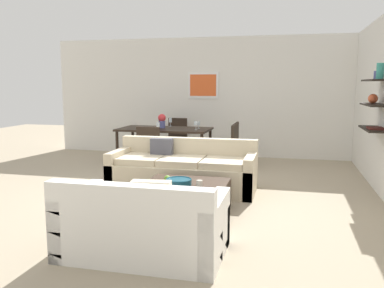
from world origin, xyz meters
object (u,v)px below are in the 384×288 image
Objects in this scene: dining_table at (165,131)px; dining_chair_foot at (150,146)px; wine_glass_head at (170,120)px; candle_jar at (200,183)px; wine_glass_foot at (158,125)px; dining_chair_head at (176,135)px; wine_glass_right_near at (196,124)px; coffee_table at (185,198)px; centerpiece_vase at (162,120)px; apple_on_coffee_table at (167,179)px; dining_chair_right_near at (228,144)px; dining_chair_right_far at (231,141)px; decorative_bowl at (179,182)px; sofa_beige at (183,171)px; wine_glass_right_far at (199,124)px; loveseat_white at (143,226)px.

dining_table is 0.90m from dining_chair_foot.
candle_jar is at bearing -67.74° from wine_glass_head.
dining_table is 0.45m from wine_glass_foot.
dining_chair_head is 1.27m from wine_glass_right_near.
centerpiece_vase is at bearing 112.87° from coffee_table.
apple_on_coffee_table is 0.10× the size of dining_chair_right_near.
dining_table is 0.90m from dining_chair_head.
dining_chair_foot is 1.35m from wine_glass_head.
dining_chair_right_far is at bearing 25.20° from wine_glass_foot.
apple_on_coffee_table is 0.54× the size of wine_glass_foot.
dining_table is 2.12× the size of dining_chair_head.
coffee_table is 2.94m from wine_glass_foot.
dining_chair_head reaches higher than dining_table.
apple_on_coffee_table is at bearing -75.85° from dining_chair_head.
decorative_bowl reaches higher than coffee_table.
sofa_beige is 2.92m from dining_chair_head.
wine_glass_head is (-1.16, 3.49, 0.45)m from decorative_bowl.
centerpiece_vase is at bearing -174.67° from wine_glass_right_far.
wine_glass_head is at bearing 103.59° from loveseat_white.
dining_chair_right_far is at bearing 86.81° from decorative_bowl.
loveseat_white is at bearing -73.69° from wine_glass_foot.
dining_chair_right_far is at bearing 91.40° from candle_jar.
wine_glass_foot is (-1.42, 2.64, 0.44)m from candle_jar.
dining_chair_right_far is at bearing -26.53° from dining_chair_head.
dining_table is (-0.89, 1.89, 0.39)m from sofa_beige.
wine_glass_foot is 0.87m from wine_glass_right_far.
loveseat_white reaches higher than decorative_bowl.
dining_chair_head is 1.00× the size of dining_chair_right_far.
wine_glass_right_near reaches higher than dining_chair_foot.
wine_glass_right_far is at bearing 99.59° from coffee_table.
centerpiece_vase is at bearing 94.33° from dining_chair_foot.
dining_table is 0.72m from wine_glass_right_far.
loveseat_white is 20.04× the size of candle_jar.
dining_chair_right_far reaches higher than apple_on_coffee_table.
dining_table is at bearing -170.91° from dining_chair_right_far.
dining_chair_right_near reaches higher than dining_table.
dining_chair_right_near is 3.05× the size of centerpiece_vase.
dining_chair_right_near is at bearing -10.50° from centerpiece_vase.
decorative_bowl is 0.37× the size of dining_chair_foot.
wine_glass_foot is at bearing 110.83° from apple_on_coffee_table.
dining_chair_right_near is at bearing 8.57° from wine_glass_foot.
centerpiece_vase reaches higher than apple_on_coffee_table.
wine_glass_right_near is 0.78m from centerpiece_vase.
dining_chair_right_far is 5.96× the size of wine_glass_right_far.
apple_on_coffee_table is (-0.45, 0.08, 0.01)m from candle_jar.
dining_chair_head is 1.00× the size of dining_chair_foot.
centerpiece_vase is (-0.07, 0.05, 0.22)m from dining_table.
decorative_bowl is 0.37× the size of dining_chair_right_far.
dining_chair_head is at bearing 153.47° from dining_chair_right_far.
dining_chair_head is (-1.42, 3.94, 0.09)m from candle_jar.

